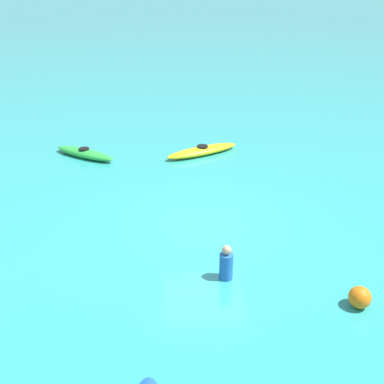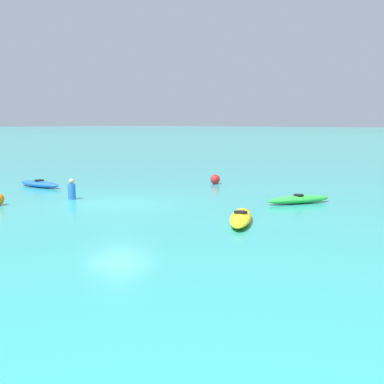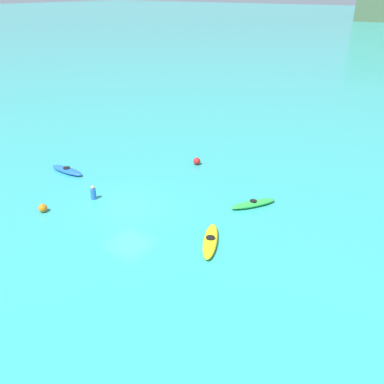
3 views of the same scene
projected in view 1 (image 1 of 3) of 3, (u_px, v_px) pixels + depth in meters
name	position (u px, v px, depth m)	size (l,w,h in m)	color
ground_plane	(204.00, 228.00, 12.70)	(600.00, 600.00, 0.00)	teal
kayak_green	(85.00, 153.00, 17.70)	(2.03, 2.70, 0.37)	green
kayak_yellow	(202.00, 151.00, 17.96)	(2.09, 3.10, 0.37)	yellow
buoy_orange	(360.00, 297.00, 9.55)	(0.48, 0.48, 0.48)	orange
person_near_shore	(226.00, 264.00, 10.41)	(0.37, 0.37, 0.88)	blue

